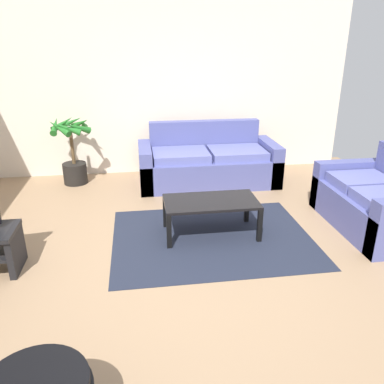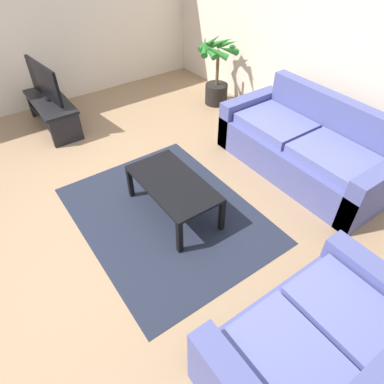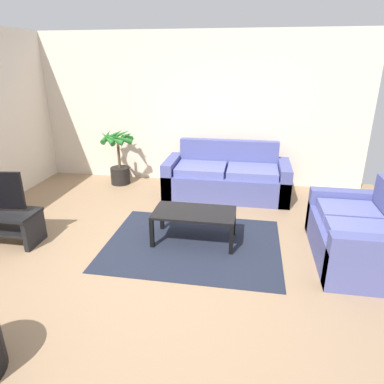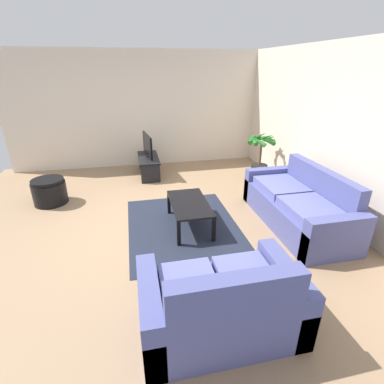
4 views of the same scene
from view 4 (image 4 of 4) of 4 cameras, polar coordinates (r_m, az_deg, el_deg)
name	(u,v)px [view 4 (image 4 of 4)]	position (r m, az deg, el deg)	size (l,w,h in m)	color
ground_plane	(150,220)	(4.78, -8.34, -5.52)	(6.60, 6.60, 0.00)	#937556
wall_back	(326,130)	(5.35, 25.30, 11.12)	(6.00, 0.06, 2.70)	beige
wall_left	(137,111)	(7.24, -10.94, 15.69)	(0.06, 6.00, 2.70)	beige
couch_main	(298,206)	(4.79, 20.41, -2.72)	(2.08, 0.90, 0.90)	#4C518C
couch_loveseat	(221,305)	(2.86, 5.77, -21.48)	(0.90, 1.47, 0.90)	#4C518C
tv_stand	(149,163)	(6.67, -8.67, 5.73)	(1.10, 0.45, 0.43)	black
tv	(148,145)	(6.56, -8.87, 9.23)	(0.85, 0.15, 0.52)	black
coffee_table	(189,205)	(4.39, -0.54, -2.71)	(1.04, 0.56, 0.41)	black
area_rug	(183,226)	(4.55, -1.76, -6.85)	(2.20, 1.70, 0.01)	#1E2333
potted_palm	(260,157)	(6.50, 13.43, 6.75)	(0.64, 0.64, 1.03)	black
ottoman	(50,191)	(5.82, -26.60, 0.11)	(0.59, 0.59, 0.47)	black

